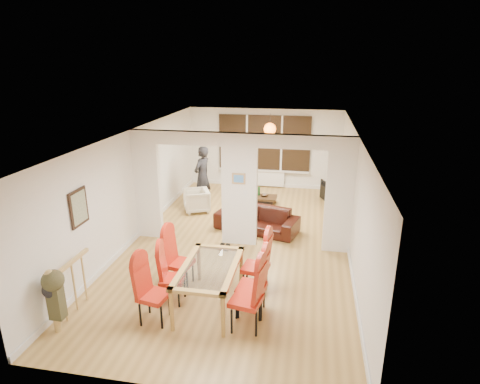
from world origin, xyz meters
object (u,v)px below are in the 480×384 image
(dining_chair_ra, at_px, (246,295))
(dining_chair_rc, at_px, (256,263))
(dining_chair_rb, at_px, (252,283))
(sofa, at_px, (257,219))
(dining_table, at_px, (210,286))
(dining_chair_lb, at_px, (172,275))
(bottle, at_px, (259,191))
(coffee_table, at_px, (258,200))
(armchair, at_px, (196,200))
(person, at_px, (202,176))
(dining_chair_lc, at_px, (180,260))
(dining_chair_la, at_px, (154,291))
(television, at_px, (324,193))
(bowl, at_px, (264,195))

(dining_chair_ra, relative_size, dining_chair_rc, 1.02)
(dining_chair_rb, distance_m, sofa, 3.48)
(dining_table, xyz_separation_m, sofa, (0.34, 3.36, -0.09))
(dining_chair_lb, height_order, bottle, dining_chair_lb)
(dining_chair_rc, height_order, coffee_table, dining_chair_rc)
(armchair, bearing_deg, person, 153.11)
(dining_chair_lc, xyz_separation_m, sofa, (1.04, 2.85, -0.26))
(dining_table, height_order, bottle, dining_table)
(dining_table, xyz_separation_m, coffee_table, (0.11, 5.27, -0.26))
(sofa, bearing_deg, dining_chair_la, -90.93)
(dining_chair_lb, relative_size, bottle, 3.74)
(television, bearing_deg, dining_chair_la, 132.95)
(person, bearing_deg, dining_chair_lb, 28.85)
(coffee_table, bearing_deg, dining_chair_lb, -98.59)
(dining_chair_lc, bearing_deg, bowl, 88.18)
(dining_chair_ra, height_order, bottle, dining_chair_ra)
(dining_chair_ra, distance_m, person, 5.90)
(dining_chair_lc, bearing_deg, bottle, 90.24)
(dining_chair_la, height_order, bottle, dining_chair_la)
(dining_chair_rb, xyz_separation_m, armchair, (-2.27, 4.47, -0.26))
(dining_chair_ra, height_order, armchair, dining_chair_ra)
(person, distance_m, bottle, 1.73)
(television, bearing_deg, dining_chair_lb, 131.56)
(dining_chair_la, bearing_deg, dining_chair_lb, 92.49)
(person, bearing_deg, dining_chair_ra, 41.62)
(armchair, relative_size, television, 0.68)
(dining_chair_ra, xyz_separation_m, sofa, (-0.38, 3.84, -0.28))
(dining_chair_lc, relative_size, dining_chair_rb, 0.97)
(dining_chair_ra, relative_size, person, 0.67)
(dining_chair_ra, xyz_separation_m, television, (1.33, 6.25, -0.29))
(dining_chair_ra, height_order, person, person)
(dining_chair_rb, relative_size, bottle, 4.19)
(dining_table, height_order, dining_chair_lb, dining_chair_lb)
(dining_chair_lb, xyz_separation_m, bowl, (0.97, 5.30, -0.24))
(dining_chair_rc, distance_m, armchair, 4.41)
(dining_chair_la, relative_size, sofa, 0.54)
(dining_chair_rb, bearing_deg, armchair, 123.76)
(dining_chair_ra, xyz_separation_m, person, (-2.22, 5.46, 0.29))
(dining_table, distance_m, dining_chair_ra, 0.89)
(dining_chair_ra, relative_size, bowl, 5.30)
(armchair, height_order, bowl, armchair)
(dining_chair_rc, distance_m, bowl, 4.74)
(television, bearing_deg, dining_chair_rb, 144.39)
(dining_chair_lb, distance_m, coffee_table, 5.33)
(bottle, distance_m, bowl, 0.21)
(television, xyz_separation_m, bottle, (-1.93, -0.40, 0.09))
(dining_chair_la, bearing_deg, dining_chair_ra, 15.45)
(dining_chair_la, bearing_deg, dining_chair_rb, 29.85)
(dining_chair_rb, bearing_deg, dining_chair_la, -154.97)
(dining_chair_la, xyz_separation_m, dining_chair_lb, (0.10, 0.59, -0.04))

